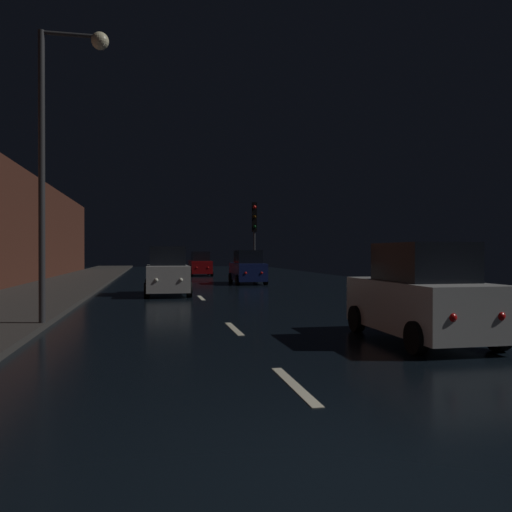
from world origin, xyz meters
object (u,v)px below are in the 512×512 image
Objects in this scene: car_parked_right_near at (421,296)px; car_distant_taillights at (200,265)px; streetlamp_overhead at (61,131)px; car_approaching_headlights at (167,273)px; traffic_light_far_right at (254,224)px; car_parked_right_far at (248,268)px.

car_distant_taillights is at bearing 3.28° from car_parked_right_near.
car_approaching_headlights is at bearing 73.66° from streetlamp_overhead.
traffic_light_far_right is 1.23× the size of car_parked_right_near.
car_approaching_headlights is 8.99m from car_parked_right_far.
car_approaching_headlights reaches higher than car_parked_right_near.
car_distant_taillights is at bearing 170.48° from car_approaching_headlights.
car_parked_right_near is 1.06× the size of car_distant_taillights.
traffic_light_far_right is 11.37m from car_approaching_headlights.
streetlamp_overhead is 29.70m from car_distant_taillights.
streetlamp_overhead is 1.79× the size of car_parked_right_near.
traffic_light_far_right is 1.27× the size of car_parked_right_far.
car_parked_right_near is at bearing -176.72° from car_distant_taillights.
car_parked_right_near reaches higher than car_parked_right_far.
car_parked_right_far is at bearing -170.88° from car_distant_taillights.
car_approaching_headlights is 1.09× the size of car_distant_taillights.
traffic_light_far_right is 3.50m from car_parked_right_far.
streetlamp_overhead is 19.44m from car_parked_right_far.
streetlamp_overhead is 1.85× the size of car_parked_right_far.
traffic_light_far_right is 0.69× the size of streetlamp_overhead.
car_parked_right_far is (5.02, 7.46, -0.06)m from car_approaching_headlights.
car_parked_right_far is (7.91, 17.31, -4.00)m from streetlamp_overhead.
traffic_light_far_right is at bearing -2.02° from car_parked_right_near.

